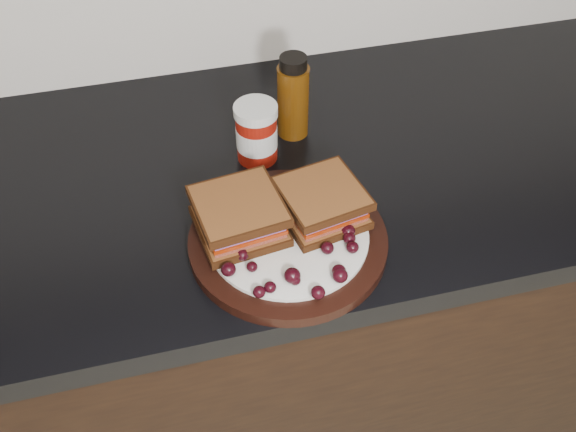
% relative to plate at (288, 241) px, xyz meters
% --- Properties ---
extents(base_cabinets, '(3.96, 0.58, 0.86)m').
position_rel_plate_xyz_m(base_cabinets, '(-0.12, 0.17, -0.48)').
color(base_cabinets, black).
rests_on(base_cabinets, ground_plane).
extents(countertop, '(3.98, 0.60, 0.04)m').
position_rel_plate_xyz_m(countertop, '(-0.12, 0.17, -0.03)').
color(countertop, black).
rests_on(countertop, base_cabinets).
extents(plate, '(0.28, 0.28, 0.02)m').
position_rel_plate_xyz_m(plate, '(0.00, 0.00, 0.00)').
color(plate, black).
rests_on(plate, countertop).
extents(sandwich_left, '(0.13, 0.13, 0.05)m').
position_rel_plate_xyz_m(sandwich_left, '(-0.06, 0.03, 0.04)').
color(sandwich_left, brown).
rests_on(sandwich_left, plate).
extents(sandwich_right, '(0.13, 0.13, 0.05)m').
position_rel_plate_xyz_m(sandwich_right, '(0.05, 0.02, 0.04)').
color(sandwich_right, brown).
rests_on(sandwich_right, plate).
extents(grape_0, '(0.02, 0.02, 0.02)m').
position_rel_plate_xyz_m(grape_0, '(-0.09, -0.05, 0.02)').
color(grape_0, black).
rests_on(grape_0, plate).
extents(grape_1, '(0.02, 0.02, 0.01)m').
position_rel_plate_xyz_m(grape_1, '(-0.06, -0.05, 0.02)').
color(grape_1, black).
rests_on(grape_1, plate).
extents(grape_2, '(0.02, 0.02, 0.02)m').
position_rel_plate_xyz_m(grape_2, '(-0.06, -0.09, 0.02)').
color(grape_2, black).
rests_on(grape_2, plate).
extents(grape_3, '(0.02, 0.02, 0.02)m').
position_rel_plate_xyz_m(grape_3, '(-0.05, -0.09, 0.02)').
color(grape_3, black).
rests_on(grape_3, plate).
extents(grape_4, '(0.02, 0.02, 0.02)m').
position_rel_plate_xyz_m(grape_4, '(-0.01, -0.08, 0.03)').
color(grape_4, black).
rests_on(grape_4, plate).
extents(grape_5, '(0.01, 0.01, 0.01)m').
position_rel_plate_xyz_m(grape_5, '(-0.01, -0.09, 0.02)').
color(grape_5, black).
rests_on(grape_5, plate).
extents(grape_6, '(0.02, 0.02, 0.02)m').
position_rel_plate_xyz_m(grape_6, '(0.01, -0.11, 0.02)').
color(grape_6, black).
rests_on(grape_6, plate).
extents(grape_7, '(0.02, 0.02, 0.02)m').
position_rel_plate_xyz_m(grape_7, '(0.05, -0.10, 0.02)').
color(grape_7, black).
rests_on(grape_7, plate).
extents(grape_8, '(0.02, 0.02, 0.02)m').
position_rel_plate_xyz_m(grape_8, '(0.05, -0.09, 0.02)').
color(grape_8, black).
rests_on(grape_8, plate).
extents(grape_9, '(0.02, 0.02, 0.02)m').
position_rel_plate_xyz_m(grape_9, '(0.04, -0.05, 0.02)').
color(grape_9, black).
rests_on(grape_9, plate).
extents(grape_10, '(0.02, 0.02, 0.02)m').
position_rel_plate_xyz_m(grape_10, '(0.08, -0.05, 0.02)').
color(grape_10, black).
rests_on(grape_10, plate).
extents(grape_11, '(0.02, 0.02, 0.02)m').
position_rel_plate_xyz_m(grape_11, '(0.08, -0.04, 0.02)').
color(grape_11, black).
rests_on(grape_11, plate).
extents(grape_12, '(0.02, 0.02, 0.02)m').
position_rel_plate_xyz_m(grape_12, '(0.08, -0.02, 0.02)').
color(grape_12, black).
rests_on(grape_12, plate).
extents(grape_13, '(0.02, 0.02, 0.02)m').
position_rel_plate_xyz_m(grape_13, '(0.08, 0.03, 0.02)').
color(grape_13, black).
rests_on(grape_13, plate).
extents(grape_14, '(0.02, 0.02, 0.01)m').
position_rel_plate_xyz_m(grape_14, '(0.06, 0.03, 0.02)').
color(grape_14, black).
rests_on(grape_14, plate).
extents(grape_15, '(0.02, 0.02, 0.02)m').
position_rel_plate_xyz_m(grape_15, '(0.03, 0.02, 0.02)').
color(grape_15, black).
rests_on(grape_15, plate).
extents(grape_16, '(0.02, 0.02, 0.02)m').
position_rel_plate_xyz_m(grape_16, '(-0.05, 0.06, 0.02)').
color(grape_16, black).
rests_on(grape_16, plate).
extents(grape_17, '(0.02, 0.02, 0.02)m').
position_rel_plate_xyz_m(grape_17, '(-0.05, 0.03, 0.02)').
color(grape_17, black).
rests_on(grape_17, plate).
extents(grape_18, '(0.02, 0.02, 0.02)m').
position_rel_plate_xyz_m(grape_18, '(-0.09, 0.02, 0.02)').
color(grape_18, black).
rests_on(grape_18, plate).
extents(grape_19, '(0.02, 0.02, 0.02)m').
position_rel_plate_xyz_m(grape_19, '(-0.08, 0.01, 0.02)').
color(grape_19, black).
rests_on(grape_19, plate).
extents(grape_20, '(0.02, 0.02, 0.02)m').
position_rel_plate_xyz_m(grape_20, '(-0.07, -0.03, 0.02)').
color(grape_20, black).
rests_on(grape_20, plate).
extents(grape_21, '(0.02, 0.02, 0.01)m').
position_rel_plate_xyz_m(grape_21, '(-0.05, 0.02, 0.02)').
color(grape_21, black).
rests_on(grape_21, plate).
extents(grape_22, '(0.02, 0.02, 0.01)m').
position_rel_plate_xyz_m(grape_22, '(-0.05, 0.02, 0.02)').
color(grape_22, black).
rests_on(grape_22, plate).
extents(grape_23, '(0.02, 0.02, 0.02)m').
position_rel_plate_xyz_m(grape_23, '(-0.10, 0.02, 0.02)').
color(grape_23, black).
rests_on(grape_23, plate).
extents(condiment_jar, '(0.08, 0.08, 0.10)m').
position_rel_plate_xyz_m(condiment_jar, '(-0.00, 0.20, 0.04)').
color(condiment_jar, maroon).
rests_on(condiment_jar, countertop).
extents(oil_bottle, '(0.06, 0.06, 0.14)m').
position_rel_plate_xyz_m(oil_bottle, '(0.07, 0.25, 0.06)').
color(oil_bottle, '#4B2707').
rests_on(oil_bottle, countertop).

